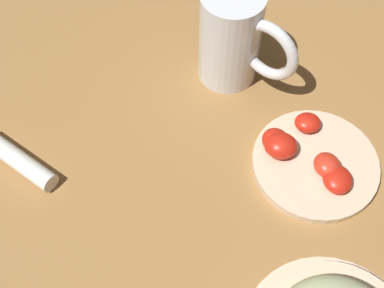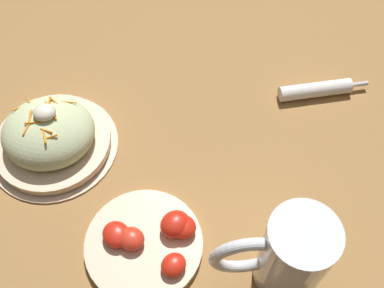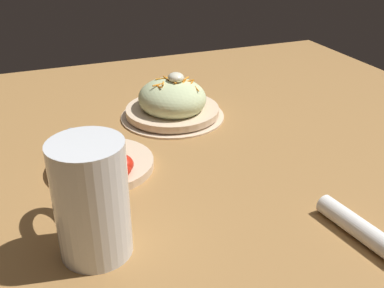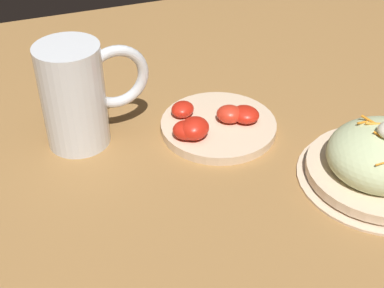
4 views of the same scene
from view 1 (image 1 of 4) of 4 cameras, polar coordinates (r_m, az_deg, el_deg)
The scene contains 4 objects.
ground_plane at distance 0.72m, azimuth 0.99°, elevation -6.63°, with size 1.43×1.43×0.00m, color #9E703D.
beer_mug at distance 0.80m, azimuth 4.65°, elevation 11.53°, with size 0.17×0.10×0.17m.
napkin_roll at distance 0.78m, azimuth -19.57°, elevation -1.57°, with size 0.18×0.05×0.03m.
tomato_plate at distance 0.76m, azimuth 13.54°, elevation -1.81°, with size 0.19×0.19×0.05m.
Camera 1 is at (-0.20, 0.23, 0.65)m, focal length 46.36 mm.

